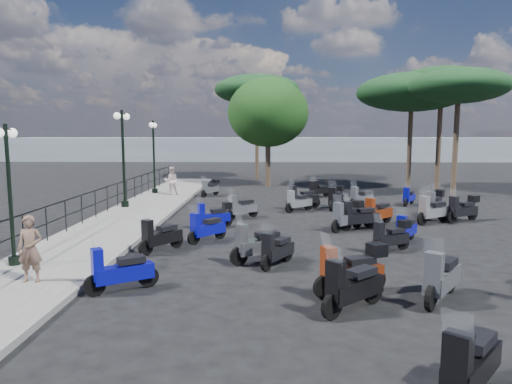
{
  "coord_description": "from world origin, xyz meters",
  "views": [
    {
      "loc": [
        -0.88,
        -15.87,
        3.49
      ],
      "look_at": [
        -1.32,
        2.08,
        1.2
      ],
      "focal_mm": 32.0,
      "sensor_mm": 36.0,
      "label": 1
    }
  ],
  "objects_px": {
    "scooter_2": "(160,237)",
    "lamp_post_0": "(9,186)",
    "scooter_16": "(336,198)",
    "scooter_19": "(441,278)",
    "scooter_12": "(470,366)",
    "scooter_28": "(434,205)",
    "pine_2": "(257,90)",
    "scooter_11": "(303,198)",
    "scooter_1": "(258,245)",
    "scooter_23": "(361,198)",
    "scooter_30": "(319,189)",
    "lamp_post_1": "(123,152)",
    "scooter_20": "(359,217)",
    "pine_0": "(412,92)",
    "pedestrian_far": "(171,181)",
    "scooter_15": "(378,213)",
    "scooter_21": "(406,230)",
    "pine_3": "(459,86)",
    "scooter_0": "(120,272)",
    "broadleaf_tree": "(268,113)",
    "scooter_27": "(463,209)",
    "scooter_10": "(299,202)",
    "scooter_4": "(241,208)",
    "scooter_13": "(391,237)",
    "woman": "(30,249)",
    "scooter_7": "(352,271)",
    "scooter_6": "(352,287)",
    "scooter_29": "(409,197)",
    "scooter_8": "(277,250)",
    "scooter_14": "(348,216)",
    "pine_1": "(442,83)",
    "scooter_22": "(433,211)",
    "scooter_17": "(322,189)",
    "scooter_3": "(206,229)",
    "lamp_post_2": "(154,152)",
    "scooter_9": "(214,216)",
    "scooter_5": "(210,188)"
  },
  "relations": [
    {
      "from": "scooter_1",
      "to": "scooter_2",
      "type": "bearing_deg",
      "value": 39.12
    },
    {
      "from": "scooter_16",
      "to": "scooter_19",
      "type": "xyz_separation_m",
      "value": [
        0.42,
        -11.86,
        -0.0
      ]
    },
    {
      "from": "scooter_10",
      "to": "scooter_4",
      "type": "bearing_deg",
      "value": 85.88
    },
    {
      "from": "scooter_11",
      "to": "scooter_13",
      "type": "distance_m",
      "value": 8.05
    },
    {
      "from": "scooter_2",
      "to": "scooter_30",
      "type": "distance_m",
      "value": 13.33
    },
    {
      "from": "lamp_post_1",
      "to": "scooter_28",
      "type": "bearing_deg",
      "value": -0.78
    },
    {
      "from": "scooter_20",
      "to": "scooter_28",
      "type": "relative_size",
      "value": 1.03
    },
    {
      "from": "scooter_16",
      "to": "broadleaf_tree",
      "type": "xyz_separation_m",
      "value": [
        -3.16,
        9.53,
        4.37
      ]
    },
    {
      "from": "scooter_4",
      "to": "scooter_28",
      "type": "distance_m",
      "value": 8.05
    },
    {
      "from": "scooter_4",
      "to": "scooter_9",
      "type": "distance_m",
      "value": 2.09
    },
    {
      "from": "scooter_13",
      "to": "scooter_14",
      "type": "distance_m",
      "value": 3.08
    },
    {
      "from": "scooter_0",
      "to": "broadleaf_tree",
      "type": "xyz_separation_m",
      "value": [
        3.3,
        20.95,
        4.43
      ]
    },
    {
      "from": "pine_1",
      "to": "pine_3",
      "type": "relative_size",
      "value": 1.07
    },
    {
      "from": "scooter_4",
      "to": "scooter_7",
      "type": "height_order",
      "value": "scooter_7"
    },
    {
      "from": "scooter_23",
      "to": "scooter_17",
      "type": "bearing_deg",
      "value": -17.46
    },
    {
      "from": "scooter_12",
      "to": "scooter_28",
      "type": "bearing_deg",
      "value": -66.77
    },
    {
      "from": "lamp_post_2",
      "to": "lamp_post_0",
      "type": "bearing_deg",
      "value": -94.88
    },
    {
      "from": "lamp_post_1",
      "to": "scooter_15",
      "type": "xyz_separation_m",
      "value": [
        10.83,
        -3.25,
        -2.18
      ]
    },
    {
      "from": "scooter_3",
      "to": "scooter_27",
      "type": "relative_size",
      "value": 0.83
    },
    {
      "from": "scooter_2",
      "to": "lamp_post_0",
      "type": "bearing_deg",
      "value": 66.88
    },
    {
      "from": "lamp_post_2",
      "to": "scooter_10",
      "type": "bearing_deg",
      "value": -39.23
    },
    {
      "from": "scooter_27",
      "to": "scooter_0",
      "type": "bearing_deg",
      "value": 99.12
    },
    {
      "from": "lamp_post_2",
      "to": "scooter_28",
      "type": "height_order",
      "value": "lamp_post_2"
    },
    {
      "from": "scooter_22",
      "to": "lamp_post_2",
      "type": "bearing_deg",
      "value": 24.08
    },
    {
      "from": "scooter_11",
      "to": "pine_0",
      "type": "height_order",
      "value": "pine_0"
    },
    {
      "from": "scooter_9",
      "to": "scooter_16",
      "type": "xyz_separation_m",
      "value": [
        5.2,
        4.43,
        0.06
      ]
    },
    {
      "from": "pine_2",
      "to": "pedestrian_far",
      "type": "bearing_deg",
      "value": -112.86
    },
    {
      "from": "scooter_1",
      "to": "scooter_20",
      "type": "relative_size",
      "value": 0.97
    },
    {
      "from": "scooter_8",
      "to": "scooter_28",
      "type": "bearing_deg",
      "value": -101.3
    },
    {
      "from": "scooter_21",
      "to": "pine_3",
      "type": "distance_m",
      "value": 13.46
    },
    {
      "from": "scooter_20",
      "to": "lamp_post_0",
      "type": "bearing_deg",
      "value": 96.04
    },
    {
      "from": "pine_2",
      "to": "scooter_11",
      "type": "bearing_deg",
      "value": -80.31
    },
    {
      "from": "lamp_post_1",
      "to": "broadleaf_tree",
      "type": "bearing_deg",
      "value": 62.88
    },
    {
      "from": "pedestrian_far",
      "to": "pine_3",
      "type": "distance_m",
      "value": 16.41
    },
    {
      "from": "scooter_19",
      "to": "scooter_28",
      "type": "relative_size",
      "value": 0.97
    },
    {
      "from": "scooter_12",
      "to": "scooter_13",
      "type": "relative_size",
      "value": 1.03
    },
    {
      "from": "scooter_10",
      "to": "scooter_22",
      "type": "distance_m",
      "value": 5.68
    },
    {
      "from": "scooter_1",
      "to": "scooter_17",
      "type": "bearing_deg",
      "value": -44.59
    },
    {
      "from": "scooter_5",
      "to": "scooter_30",
      "type": "bearing_deg",
      "value": -151.9
    },
    {
      "from": "scooter_6",
      "to": "scooter_29",
      "type": "bearing_deg",
      "value": -62.53
    },
    {
      "from": "scooter_4",
      "to": "scooter_5",
      "type": "height_order",
      "value": "scooter_4"
    },
    {
      "from": "woman",
      "to": "pine_2",
      "type": "distance_m",
      "value": 26.74
    },
    {
      "from": "scooter_0",
      "to": "scooter_8",
      "type": "xyz_separation_m",
      "value": [
        3.52,
        2.06,
        -0.03
      ]
    },
    {
      "from": "scooter_12",
      "to": "scooter_23",
      "type": "xyz_separation_m",
      "value": [
        1.82,
        15.94,
        -0.03
      ]
    },
    {
      "from": "scooter_5",
      "to": "scooter_14",
      "type": "bearing_deg",
      "value": 155.78
    },
    {
      "from": "scooter_15",
      "to": "broadleaf_tree",
      "type": "bearing_deg",
      "value": -25.1
    },
    {
      "from": "woman",
      "to": "scooter_7",
      "type": "xyz_separation_m",
      "value": [
        7.19,
        -0.26,
        -0.37
      ]
    },
    {
      "from": "scooter_12",
      "to": "scooter_29",
      "type": "distance_m",
      "value": 17.22
    },
    {
      "from": "scooter_1",
      "to": "scooter_28",
      "type": "bearing_deg",
      "value": -76.91
    },
    {
      "from": "lamp_post_0",
      "to": "pine_0",
      "type": "height_order",
      "value": "pine_0"
    }
  ]
}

